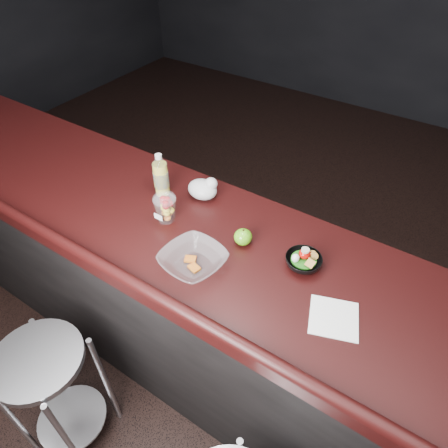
{
  "coord_description": "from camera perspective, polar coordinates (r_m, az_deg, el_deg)",
  "views": [
    {
      "loc": [
        0.64,
        -0.64,
        2.15
      ],
      "look_at": [
        -0.0,
        0.33,
        1.1
      ],
      "focal_mm": 32.0,
      "sensor_mm": 36.0,
      "label": 1
    }
  ],
  "objects": [
    {
      "name": "snack_bowl",
      "position": [
        1.53,
        11.25,
        -5.15
      ],
      "size": [
        0.15,
        0.15,
        0.08
      ],
      "rotation": [
        0.0,
        0.0,
        -0.13
      ],
      "color": "black",
      "rests_on": "counter"
    },
    {
      "name": "lemonade_bottle",
      "position": [
        1.82,
        -8.98,
        6.57
      ],
      "size": [
        0.07,
        0.07,
        0.21
      ],
      "color": "yellow",
      "rests_on": "counter"
    },
    {
      "name": "plastic_bag",
      "position": [
        1.8,
        -2.94,
        5.07
      ],
      "size": [
        0.14,
        0.11,
        0.1
      ],
      "color": "silver",
      "rests_on": "counter"
    },
    {
      "name": "green_apple",
      "position": [
        1.58,
        2.74,
        -1.86
      ],
      "size": [
        0.07,
        0.07,
        0.08
      ],
      "color": "#337C0E",
      "rests_on": "counter"
    },
    {
      "name": "counter",
      "position": [
        1.99,
        -0.47,
        -13.17
      ],
      "size": [
        4.06,
        0.71,
        1.02
      ],
      "color": "black",
      "rests_on": "ground"
    },
    {
      "name": "stool_left",
      "position": [
        1.94,
        -23.5,
        -20.07
      ],
      "size": [
        0.44,
        0.44,
        0.73
      ],
      "rotation": [
        0.0,
        0.0,
        0.24
      ],
      "color": "#BBBBC1",
      "rests_on": "ground"
    },
    {
      "name": "room_shell",
      "position": [
        0.96,
        -11.74,
        22.03
      ],
      "size": [
        8.0,
        8.0,
        8.0
      ],
      "color": "black",
      "rests_on": "ground"
    },
    {
      "name": "paper_napkin",
      "position": [
        1.42,
        15.41,
        -12.8
      ],
      "size": [
        0.2,
        0.2,
        0.0
      ],
      "primitive_type": "cube",
      "rotation": [
        0.0,
        0.0,
        0.34
      ],
      "color": "white",
      "rests_on": "counter"
    },
    {
      "name": "takeout_bowl",
      "position": [
        1.5,
        -4.45,
        -5.19
      ],
      "size": [
        0.27,
        0.27,
        0.06
      ],
      "rotation": [
        0.0,
        0.0,
        -0.15
      ],
      "color": "silver",
      "rests_on": "counter"
    },
    {
      "name": "ground",
      "position": [
        2.33,
        -4.93,
        -25.48
      ],
      "size": [
        8.0,
        8.0,
        0.0
      ],
      "primitive_type": "plane",
      "color": "black",
      "rests_on": "ground"
    },
    {
      "name": "fruit_cup",
      "position": [
        1.68,
        -8.4,
        2.48
      ],
      "size": [
        0.1,
        0.1,
        0.14
      ],
      "color": "white",
      "rests_on": "counter"
    }
  ]
}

